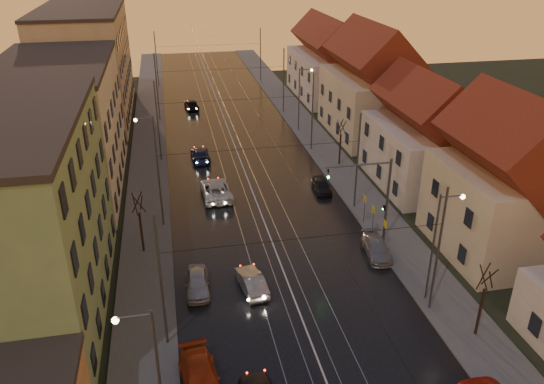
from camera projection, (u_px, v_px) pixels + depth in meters
road at (237, 152)px, 61.24m from camera, size 16.00×120.00×0.04m
sidewalk_left at (149, 158)px, 59.43m from camera, size 4.00×120.00×0.15m
sidewalk_right at (320, 145)px, 62.99m from camera, size 4.00×120.00×0.15m
tram_rail_0 at (218, 153)px, 60.83m from camera, size 0.06×120.00×0.03m
tram_rail_1 at (230, 152)px, 61.08m from camera, size 0.06×120.00×0.03m
tram_rail_2 at (244, 151)px, 61.36m from camera, size 0.06×120.00×0.03m
tram_rail_3 at (256, 150)px, 61.61m from camera, size 0.06×120.00×0.03m
apartment_left_1 at (9, 226)px, 32.34m from camera, size 10.00×18.00×13.00m
apartment_left_2 at (61, 129)px, 50.23m from camera, size 10.00×20.00×12.00m
apartment_left_3 at (88, 65)px, 71.00m from camera, size 10.00×24.00×14.00m
house_right_1 at (505, 187)px, 39.82m from camera, size 8.67×10.20×10.80m
house_right_2 at (425, 139)px, 51.65m from camera, size 9.18×12.24×9.20m
house_right_3 at (371, 89)px, 64.40m from camera, size 9.18×14.28×11.50m
house_right_4 at (328, 64)px, 80.63m from camera, size 9.18×16.32×10.00m
catenary_pole_l_1 at (161, 283)px, 30.38m from camera, size 0.16×0.16×9.00m
catenary_pole_r_1 at (438, 251)px, 33.44m from camera, size 0.16×0.16×9.00m
catenary_pole_l_2 at (159, 178)px, 43.63m from camera, size 0.16×0.16×9.00m
catenary_pole_r_2 at (357, 162)px, 46.69m from camera, size 0.16×0.16×9.00m
catenary_pole_l_3 at (158, 122)px, 56.88m from camera, size 0.16×0.16×9.00m
catenary_pole_r_3 at (312, 113)px, 59.94m from camera, size 0.16×0.16×9.00m
catenary_pole_l_4 at (157, 87)px, 70.13m from camera, size 0.16×0.16×9.00m
catenary_pole_r_4 at (284, 81)px, 73.19m from camera, size 0.16×0.16×9.00m
catenary_pole_l_5 at (156, 60)px, 86.04m from camera, size 0.16×0.16×9.00m
catenary_pole_r_5 at (261, 55)px, 89.10m from camera, size 0.16×0.16×9.00m
street_lamp_0 at (151, 366)px, 23.93m from camera, size 1.75×0.32×8.00m
street_lamp_1 at (439, 237)px, 34.24m from camera, size 1.75×0.32×8.00m
street_lamp_2 at (152, 149)px, 48.67m from camera, size 1.75×0.32×8.00m
street_lamp_3 at (302, 93)px, 66.05m from camera, size 1.75×0.32×8.00m
traffic_light_mast at (376, 191)px, 41.23m from camera, size 5.30×0.32×7.20m
bare_tree_0 at (141, 225)px, 40.68m from camera, size 1.09×1.09×5.11m
bare_tree_1 at (482, 303)px, 31.94m from camera, size 1.09×1.09×5.11m
bare_tree_2 at (340, 143)px, 56.72m from camera, size 1.09×1.09×5.11m
driving_car_1 at (252, 282)px, 37.03m from camera, size 1.97×4.27×1.36m
driving_car_2 at (216, 190)px, 50.31m from camera, size 2.83×5.75×1.57m
driving_car_3 at (200, 154)px, 58.70m from camera, size 2.07×4.81×1.38m
driving_car_4 at (192, 104)px, 76.18m from camera, size 2.14×4.42×1.45m
parked_left_2 at (201, 379)px, 28.82m from camera, size 2.51×5.06×1.41m
parked_left_3 at (197, 282)px, 36.92m from camera, size 1.78×4.06×1.36m
parked_right_1 at (377, 248)px, 41.12m from camera, size 2.23×4.46×1.24m
parked_right_2 at (322, 185)px, 51.51m from camera, size 1.67×3.75×1.25m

